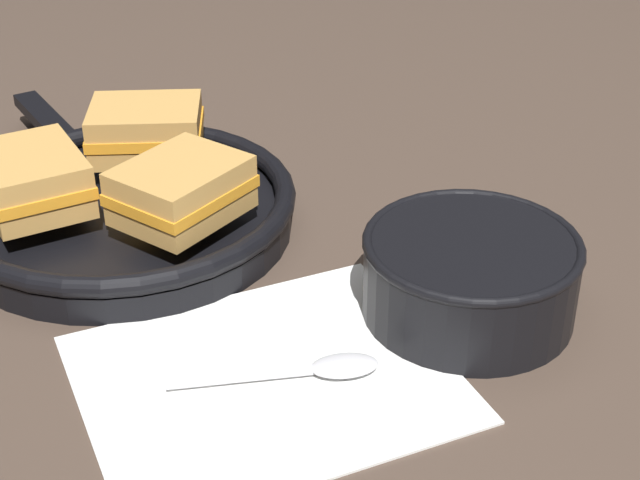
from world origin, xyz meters
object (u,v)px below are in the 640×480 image
at_px(soup_bowl, 470,272).
at_px(skillet, 125,209).
at_px(sandwich_near_left, 181,190).
at_px(sandwich_far_left, 32,179).
at_px(spoon, 317,368).
at_px(sandwich_near_right, 146,130).

relative_size(soup_bowl, skillet, 0.39).
bearing_deg(sandwich_near_left, skillet, 115.17).
bearing_deg(skillet, sandwich_far_left, 177.35).
bearing_deg(skillet, sandwich_near_left, -64.83).
relative_size(sandwich_near_left, sandwich_far_left, 1.20).
bearing_deg(spoon, skillet, 119.91).
height_order(soup_bowl, sandwich_near_right, sandwich_near_right).
bearing_deg(soup_bowl, sandwich_near_right, 118.09).
bearing_deg(spoon, sandwich_near_right, 110.12).
bearing_deg(sandwich_near_left, soup_bowl, -45.38).
height_order(sandwich_near_left, sandwich_far_left, same).
distance_m(soup_bowl, sandwich_far_left, 0.37).
xyz_separation_m(sandwich_near_left, sandwich_far_left, (-0.11, 0.07, 0.00)).
height_order(skillet, sandwich_near_left, sandwich_near_left).
xyz_separation_m(soup_bowl, sandwich_far_left, (-0.27, 0.24, 0.03)).
relative_size(skillet, sandwich_near_right, 3.39).
distance_m(skillet, sandwich_far_left, 0.09).
xyz_separation_m(skillet, sandwich_near_right, (0.04, 0.06, 0.04)).
relative_size(sandwich_near_right, sandwich_far_left, 1.18).
bearing_deg(skillet, sandwich_near_right, 54.58).
relative_size(skillet, sandwich_far_left, 3.98).
bearing_deg(sandwich_far_left, soup_bowl, -41.54).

